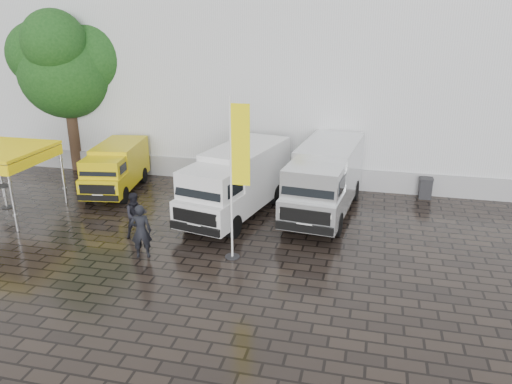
{
  "coord_description": "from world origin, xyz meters",
  "views": [
    {
      "loc": [
        4.45,
        -14.65,
        7.72
      ],
      "look_at": [
        0.41,
        2.2,
        1.59
      ],
      "focal_mm": 35.0,
      "sensor_mm": 36.0,
      "label": 1
    }
  ],
  "objects_px": {
    "flagpole": "(236,171)",
    "cocktail_table": "(5,197)",
    "van_white": "(236,184)",
    "person_tent": "(136,215)",
    "van_silver": "(325,181)",
    "van_yellow": "(116,169)",
    "wheelie_bin": "(426,188)",
    "person_front": "(141,231)"
  },
  "relations": [
    {
      "from": "van_yellow",
      "to": "flagpole",
      "type": "relative_size",
      "value": 0.85
    },
    {
      "from": "cocktail_table",
      "to": "person_tent",
      "type": "distance_m",
      "value": 6.9
    },
    {
      "from": "flagpole",
      "to": "person_tent",
      "type": "xyz_separation_m",
      "value": [
        -4.08,
        0.83,
        -2.22
      ]
    },
    {
      "from": "van_yellow",
      "to": "van_white",
      "type": "bearing_deg",
      "value": -22.74
    },
    {
      "from": "van_white",
      "to": "person_tent",
      "type": "distance_m",
      "value": 4.2
    },
    {
      "from": "van_silver",
      "to": "person_front",
      "type": "xyz_separation_m",
      "value": [
        -5.51,
        -5.44,
        -0.45
      ]
    },
    {
      "from": "van_silver",
      "to": "person_front",
      "type": "distance_m",
      "value": 7.76
    },
    {
      "from": "person_tent",
      "to": "person_front",
      "type": "bearing_deg",
      "value": -98.56
    },
    {
      "from": "flagpole",
      "to": "cocktail_table",
      "type": "distance_m",
      "value": 11.34
    },
    {
      "from": "van_yellow",
      "to": "cocktail_table",
      "type": "height_order",
      "value": "van_yellow"
    },
    {
      "from": "wheelie_bin",
      "to": "van_silver",
      "type": "bearing_deg",
      "value": -144.97
    },
    {
      "from": "person_tent",
      "to": "van_yellow",
      "type": "bearing_deg",
      "value": 85.16
    },
    {
      "from": "van_white",
      "to": "person_front",
      "type": "distance_m",
      "value": 4.87
    },
    {
      "from": "cocktail_table",
      "to": "person_tent",
      "type": "xyz_separation_m",
      "value": [
        6.74,
        -1.4,
        0.35
      ]
    },
    {
      "from": "van_white",
      "to": "person_front",
      "type": "relative_size",
      "value": 3.32
    },
    {
      "from": "cocktail_table",
      "to": "person_front",
      "type": "distance_m",
      "value": 8.22
    },
    {
      "from": "person_tent",
      "to": "cocktail_table",
      "type": "bearing_deg",
      "value": 127.78
    },
    {
      "from": "cocktail_table",
      "to": "wheelie_bin",
      "type": "height_order",
      "value": "cocktail_table"
    },
    {
      "from": "van_white",
      "to": "person_tent",
      "type": "relative_size",
      "value": 3.69
    },
    {
      "from": "flagpole",
      "to": "person_tent",
      "type": "height_order",
      "value": "flagpole"
    },
    {
      "from": "van_white",
      "to": "person_tent",
      "type": "bearing_deg",
      "value": -123.94
    },
    {
      "from": "flagpole",
      "to": "wheelie_bin",
      "type": "bearing_deg",
      "value": 49.12
    },
    {
      "from": "van_yellow",
      "to": "wheelie_bin",
      "type": "relative_size",
      "value": 4.88
    },
    {
      "from": "flagpole",
      "to": "wheelie_bin",
      "type": "distance_m",
      "value": 10.41
    },
    {
      "from": "van_silver",
      "to": "person_front",
      "type": "relative_size",
      "value": 3.42
    },
    {
      "from": "person_front",
      "to": "cocktail_table",
      "type": "bearing_deg",
      "value": -41.01
    },
    {
      "from": "van_white",
      "to": "cocktail_table",
      "type": "xyz_separation_m",
      "value": [
        -9.75,
        -1.49,
        -0.86
      ]
    },
    {
      "from": "van_yellow",
      "to": "wheelie_bin",
      "type": "distance_m",
      "value": 14.04
    },
    {
      "from": "person_front",
      "to": "van_white",
      "type": "bearing_deg",
      "value": -135.62
    },
    {
      "from": "cocktail_table",
      "to": "van_silver",
      "type": "bearing_deg",
      "value": 10.9
    },
    {
      "from": "van_white",
      "to": "person_tent",
      "type": "height_order",
      "value": "van_white"
    },
    {
      "from": "van_yellow",
      "to": "person_front",
      "type": "height_order",
      "value": "van_yellow"
    },
    {
      "from": "person_front",
      "to": "wheelie_bin",
      "type": "bearing_deg",
      "value": -159.89
    },
    {
      "from": "van_yellow",
      "to": "person_tent",
      "type": "bearing_deg",
      "value": -63.45
    },
    {
      "from": "cocktail_table",
      "to": "person_tent",
      "type": "bearing_deg",
      "value": -11.74
    },
    {
      "from": "van_white",
      "to": "person_front",
      "type": "bearing_deg",
      "value": -103.06
    },
    {
      "from": "flagpole",
      "to": "person_front",
      "type": "xyz_separation_m",
      "value": [
        -3.15,
        -0.67,
        -2.12
      ]
    },
    {
      "from": "van_yellow",
      "to": "cocktail_table",
      "type": "xyz_separation_m",
      "value": [
        -3.6,
        -2.98,
        -0.57
      ]
    },
    {
      "from": "van_silver",
      "to": "van_white",
      "type": "bearing_deg",
      "value": -156.99
    },
    {
      "from": "flagpole",
      "to": "cocktail_table",
      "type": "bearing_deg",
      "value": 168.35
    },
    {
      "from": "van_white",
      "to": "van_silver",
      "type": "height_order",
      "value": "van_silver"
    },
    {
      "from": "van_silver",
      "to": "person_tent",
      "type": "distance_m",
      "value": 7.58
    }
  ]
}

